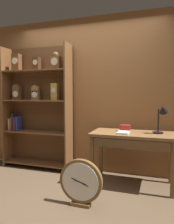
{
  "coord_description": "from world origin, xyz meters",
  "views": [
    {
      "loc": [
        1.15,
        -2.19,
        1.31
      ],
      "look_at": [
        0.14,
        0.81,
        1.05
      ],
      "focal_mm": 34.59,
      "sensor_mm": 36.0,
      "label": 1
    }
  ],
  "objects": [
    {
      "name": "workbench",
      "position": [
        0.8,
        0.88,
        0.66
      ],
      "size": [
        1.16,
        0.59,
        0.77
      ],
      "color": "brown",
      "rests_on": "ground"
    },
    {
      "name": "toolbox_small",
      "position": [
        0.68,
        0.97,
        0.81
      ],
      "size": [
        0.14,
        0.12,
        0.1
      ],
      "primitive_type": "cube",
      "color": "maroon",
      "rests_on": "workbench"
    },
    {
      "name": "open_repair_manual",
      "position": [
        0.68,
        0.8,
        0.78
      ],
      "size": [
        0.17,
        0.22,
        0.02
      ],
      "primitive_type": "cube",
      "rotation": [
        0.0,
        0.0,
        -0.02
      ],
      "color": "silver",
      "rests_on": "workbench"
    },
    {
      "name": "bookshelf",
      "position": [
        -0.93,
        1.16,
        1.12
      ],
      "size": [
        1.26,
        0.31,
        2.15
      ],
      "color": "brown",
      "rests_on": "ground"
    },
    {
      "name": "back_wood_panel",
      "position": [
        0.0,
        1.33,
        1.3
      ],
      "size": [
        4.8,
        0.05,
        2.6
      ],
      "primitive_type": "cube",
      "color": "brown",
      "rests_on": "ground"
    },
    {
      "name": "round_clock_large",
      "position": [
        0.3,
        0.11,
        0.28
      ],
      "size": [
        0.52,
        0.11,
        0.56
      ],
      "color": "brown",
      "rests_on": "ground"
    },
    {
      "name": "ground_plane",
      "position": [
        0.0,
        0.0,
        0.0
      ],
      "size": [
        10.0,
        10.0,
        0.0
      ],
      "primitive_type": "plane",
      "color": "brown"
    },
    {
      "name": "desk_lamp",
      "position": [
        1.18,
        0.92,
        1.03
      ],
      "size": [
        0.21,
        0.21,
        0.42
      ],
      "color": "black",
      "rests_on": "workbench"
    }
  ]
}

